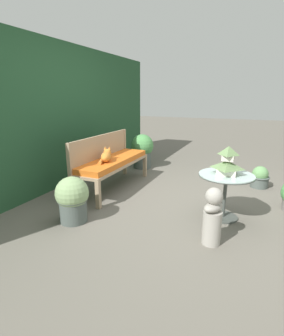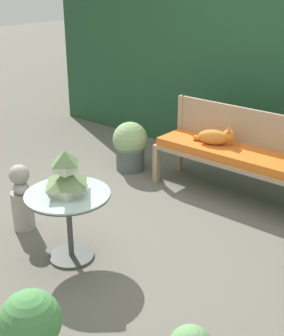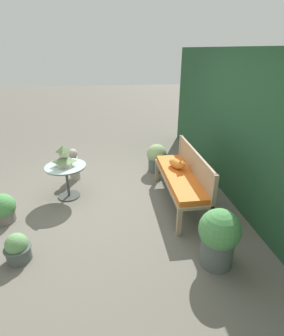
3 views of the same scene
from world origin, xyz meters
The scene contains 12 objects.
ground centered at (0.00, 0.00, 0.00)m, with size 30.00×30.00×0.00m, color #666056.
foliage_hedge_back centered at (0.00, 2.45, 1.16)m, with size 6.40×0.93×2.32m, color #234C2D.
garden_bench centered at (0.20, 1.12, 0.43)m, with size 1.67×0.49×0.51m.
bench_backrest centered at (0.20, 1.34, 0.63)m, with size 1.67×0.06×0.87m.
cat centered at (-0.02, 1.12, 0.59)m, with size 0.43×0.26×0.21m.
patio_table centered at (-0.22, -0.68, 0.45)m, with size 0.66×0.66×0.57m.
pagoda_birdhouse centered at (-0.22, -0.68, 0.72)m, with size 0.30×0.30×0.35m.
garden_bust centered at (-0.89, -0.64, 0.30)m, with size 0.28×0.23×0.61m.
potted_plant_hedge_corner centered at (1.56, 1.20, 0.38)m, with size 0.47×0.47×0.71m.
potted_plant_patio_mid centered at (0.37, -1.52, 0.21)m, with size 0.37×0.37×0.43m.
potted_plant_bench_left centered at (1.21, -1.09, 0.17)m, with size 0.31×0.31×0.36m.
potted_plant_table_near centered at (-1.05, 0.98, 0.29)m, with size 0.40×0.40×0.56m.
Camera 3 is at (3.77, 0.04, 2.30)m, focal length 28.00 mm.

